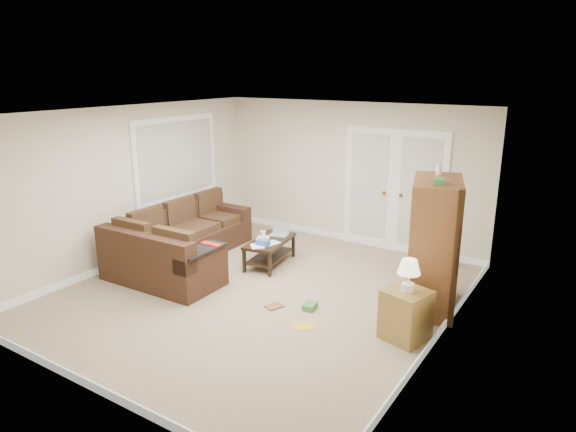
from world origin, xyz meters
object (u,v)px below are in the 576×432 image
Objects in this scene: side_cabinet at (406,311)px; tv_armoire at (433,244)px; sectional_sofa at (179,246)px; coffee_table at (270,251)px.

tv_armoire is at bearing 107.61° from side_cabinet.
sectional_sofa is 2.50× the size of coffee_table.
coffee_table is 1.11× the size of side_cabinet.
side_cabinet is at bearing -105.06° from tv_armoire.
side_cabinet reaches higher than sectional_sofa.
sectional_sofa is 2.77× the size of side_cabinet.
side_cabinet is (2.67, -1.12, 0.13)m from coffee_table.
tv_armoire is (3.83, 0.69, 0.54)m from sectional_sofa.
coffee_table is at bearing 172.92° from side_cabinet.
coffee_table is 0.59× the size of tv_armoire.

